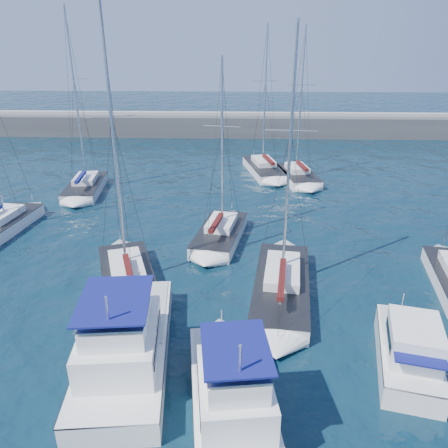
{
  "coord_description": "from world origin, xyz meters",
  "views": [
    {
      "loc": [
        1.86,
        -16.43,
        14.17
      ],
      "look_at": [
        0.94,
        9.48,
        3.0
      ],
      "focal_mm": 35.0,
      "sensor_mm": 36.0,
      "label": 1
    }
  ],
  "objects_px": {
    "sailboat_back_c": "(298,176)",
    "sailboat_mid_d": "(282,286)",
    "motor_yacht_port_inner": "(125,346)",
    "sailboat_mid_c": "(220,234)",
    "motor_yacht_stbd_outer": "(409,353)",
    "sailboat_back_b": "(264,169)",
    "motor_yacht_stbd_inner": "(232,399)",
    "sailboat_mid_b": "(128,280)",
    "sailboat_mid_a": "(0,225)",
    "sailboat_back_a": "(85,186)"
  },
  "relations": [
    {
      "from": "sailboat_back_c",
      "to": "sailboat_mid_d",
      "type": "bearing_deg",
      "value": -109.04
    },
    {
      "from": "motor_yacht_port_inner",
      "to": "sailboat_mid_c",
      "type": "distance_m",
      "value": 14.35
    },
    {
      "from": "motor_yacht_stbd_outer",
      "to": "sailboat_back_b",
      "type": "xyz_separation_m",
      "value": [
        -5.0,
        31.37,
        -0.42
      ]
    },
    {
      "from": "motor_yacht_stbd_outer",
      "to": "motor_yacht_stbd_inner",
      "type": "bearing_deg",
      "value": -144.81
    },
    {
      "from": "motor_yacht_stbd_inner",
      "to": "motor_yacht_stbd_outer",
      "type": "xyz_separation_m",
      "value": [
        7.98,
        3.22,
        -0.19
      ]
    },
    {
      "from": "motor_yacht_port_inner",
      "to": "sailboat_mid_b",
      "type": "xyz_separation_m",
      "value": [
        -1.51,
        6.84,
        -0.6
      ]
    },
    {
      "from": "motor_yacht_stbd_outer",
      "to": "sailboat_mid_c",
      "type": "distance_m",
      "value": 16.42
    },
    {
      "from": "motor_yacht_stbd_inner",
      "to": "sailboat_mid_a",
      "type": "xyz_separation_m",
      "value": [
        -18.58,
        17.78,
        -0.6
      ]
    },
    {
      "from": "motor_yacht_port_inner",
      "to": "sailboat_mid_a",
      "type": "bearing_deg",
      "value": 126.54
    },
    {
      "from": "motor_yacht_stbd_outer",
      "to": "sailboat_mid_b",
      "type": "bearing_deg",
      "value": 168.72
    },
    {
      "from": "sailboat_mid_b",
      "to": "sailboat_back_a",
      "type": "bearing_deg",
      "value": 96.31
    },
    {
      "from": "sailboat_back_b",
      "to": "sailboat_back_a",
      "type": "bearing_deg",
      "value": -170.71
    },
    {
      "from": "motor_yacht_port_inner",
      "to": "sailboat_back_c",
      "type": "xyz_separation_m",
      "value": [
        11.4,
        28.99,
        -0.59
      ]
    },
    {
      "from": "motor_yacht_port_inner",
      "to": "motor_yacht_stbd_outer",
      "type": "bearing_deg",
      "value": -4.99
    },
    {
      "from": "motor_yacht_stbd_outer",
      "to": "sailboat_back_b",
      "type": "bearing_deg",
      "value": 112.27
    },
    {
      "from": "sailboat_back_a",
      "to": "sailboat_back_b",
      "type": "xyz_separation_m",
      "value": [
        17.97,
        7.11,
        -0.03
      ]
    },
    {
      "from": "sailboat_mid_d",
      "to": "sailboat_back_c",
      "type": "distance_m",
      "value": 22.76
    },
    {
      "from": "motor_yacht_stbd_outer",
      "to": "motor_yacht_port_inner",
      "type": "bearing_deg",
      "value": -165.76
    },
    {
      "from": "sailboat_back_a",
      "to": "sailboat_back_c",
      "type": "bearing_deg",
      "value": 5.74
    },
    {
      "from": "motor_yacht_stbd_inner",
      "to": "sailboat_mid_c",
      "type": "bearing_deg",
      "value": 86.78
    },
    {
      "from": "motor_yacht_port_inner",
      "to": "sailboat_mid_c",
      "type": "xyz_separation_m",
      "value": [
        3.79,
        13.82,
        -0.62
      ]
    },
    {
      "from": "sailboat_back_c",
      "to": "sailboat_mid_c",
      "type": "bearing_deg",
      "value": -126.51
    },
    {
      "from": "sailboat_mid_d",
      "to": "sailboat_back_b",
      "type": "bearing_deg",
      "value": 96.56
    },
    {
      "from": "motor_yacht_stbd_inner",
      "to": "sailboat_back_a",
      "type": "bearing_deg",
      "value": 111.27
    },
    {
      "from": "motor_yacht_port_inner",
      "to": "sailboat_back_c",
      "type": "relative_size",
      "value": 0.67
    },
    {
      "from": "sailboat_mid_b",
      "to": "sailboat_mid_c",
      "type": "xyz_separation_m",
      "value": [
        5.3,
        6.99,
        -0.02
      ]
    },
    {
      "from": "motor_yacht_stbd_inner",
      "to": "sailboat_mid_d",
      "type": "bearing_deg",
      "value": 66.45
    },
    {
      "from": "motor_yacht_port_inner",
      "to": "sailboat_mid_d",
      "type": "distance_m",
      "value": 10.16
    },
    {
      "from": "sailboat_mid_b",
      "to": "sailboat_back_a",
      "type": "height_order",
      "value": "sailboat_back_a"
    },
    {
      "from": "sailboat_back_a",
      "to": "sailboat_mid_b",
      "type": "bearing_deg",
      "value": -70.49
    },
    {
      "from": "motor_yacht_stbd_inner",
      "to": "sailboat_mid_c",
      "type": "relative_size",
      "value": 0.64
    },
    {
      "from": "sailboat_mid_c",
      "to": "sailboat_back_a",
      "type": "bearing_deg",
      "value": 152.72
    },
    {
      "from": "motor_yacht_stbd_inner",
      "to": "sailboat_back_a",
      "type": "xyz_separation_m",
      "value": [
        -14.99,
        27.48,
        -0.58
      ]
    },
    {
      "from": "sailboat_mid_c",
      "to": "sailboat_back_c",
      "type": "distance_m",
      "value": 16.97
    },
    {
      "from": "motor_yacht_stbd_outer",
      "to": "sailboat_mid_a",
      "type": "xyz_separation_m",
      "value": [
        -26.56,
        14.56,
        -0.41
      ]
    },
    {
      "from": "motor_yacht_stbd_inner",
      "to": "sailboat_back_c",
      "type": "height_order",
      "value": "sailboat_back_c"
    },
    {
      "from": "motor_yacht_port_inner",
      "to": "sailboat_mid_d",
      "type": "height_order",
      "value": "sailboat_mid_d"
    },
    {
      "from": "sailboat_mid_d",
      "to": "motor_yacht_stbd_inner",
      "type": "bearing_deg",
      "value": -99.14
    },
    {
      "from": "sailboat_mid_c",
      "to": "sailboat_back_b",
      "type": "bearing_deg",
      "value": 87.17
    },
    {
      "from": "sailboat_mid_a",
      "to": "sailboat_mid_b",
      "type": "distance_m",
      "value": 14.45
    },
    {
      "from": "motor_yacht_stbd_inner",
      "to": "sailboat_back_b",
      "type": "bearing_deg",
      "value": 77.72
    },
    {
      "from": "sailboat_mid_a",
      "to": "sailboat_mid_c",
      "type": "bearing_deg",
      "value": 3.35
    },
    {
      "from": "sailboat_mid_d",
      "to": "sailboat_back_b",
      "type": "relative_size",
      "value": 0.97
    },
    {
      "from": "motor_yacht_stbd_inner",
      "to": "motor_yacht_stbd_outer",
      "type": "distance_m",
      "value": 8.61
    },
    {
      "from": "sailboat_mid_c",
      "to": "sailboat_back_b",
      "type": "relative_size",
      "value": 0.85
    },
    {
      "from": "sailboat_back_c",
      "to": "motor_yacht_port_inner",
      "type": "bearing_deg",
      "value": -121.31
    },
    {
      "from": "motor_yacht_port_inner",
      "to": "sailboat_back_b",
      "type": "bearing_deg",
      "value": 69.81
    },
    {
      "from": "sailboat_mid_b",
      "to": "sailboat_back_b",
      "type": "relative_size",
      "value": 1.04
    },
    {
      "from": "sailboat_mid_b",
      "to": "motor_yacht_stbd_inner",
      "type": "bearing_deg",
      "value": -75.81
    },
    {
      "from": "sailboat_mid_a",
      "to": "sailboat_back_b",
      "type": "bearing_deg",
      "value": 44.49
    }
  ]
}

